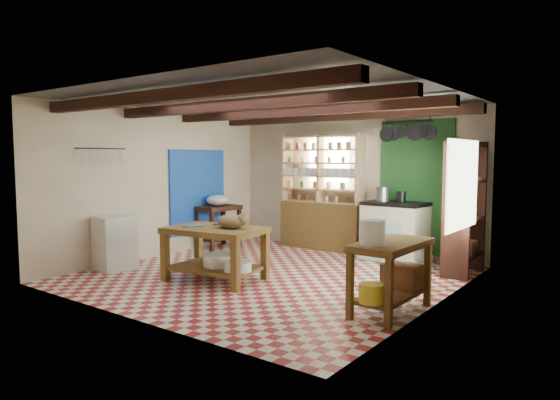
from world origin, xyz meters
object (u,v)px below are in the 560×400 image
Objects in this scene: cat at (231,221)px; prep_table at (218,227)px; stove at (395,231)px; work_table at (215,254)px; right_counter at (391,277)px; white_cabinet at (115,243)px.

prep_table is at bearing 120.35° from cat.
prep_table is at bearing -160.22° from stove.
right_counter reaches higher than work_table.
cat reaches higher than white_cabinet.
work_table is 2.65m from right_counter.
white_cabinet is (-0.02, -2.30, 0.01)m from prep_table.
cat is (-1.25, -2.77, 0.36)m from stove.
work_table is 1.60× the size of white_cabinet.
cat is at bearing 11.31° from work_table.
stove is at bearing 114.34° from right_counter.
white_cabinet is (-1.76, -0.44, 0.04)m from work_table.
stove is (1.49, 2.85, 0.12)m from work_table.
stove is 4.63m from white_cabinet.
white_cabinet reaches higher than right_counter.
stove is at bearing 54.73° from work_table.
work_table is 1.19× the size of right_counter.
stove is at bearing 48.03° from cat.
prep_table is 0.98× the size of white_cabinet.
prep_table is 2.30m from white_cabinet.
prep_table reaches higher than right_counter.
right_counter is at bearing -5.00° from work_table.
right_counter is at bearing -64.42° from stove.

